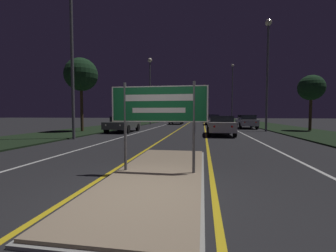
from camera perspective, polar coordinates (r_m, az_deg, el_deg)
name	(u,v)px	position (r m, az deg, el deg)	size (l,w,h in m)	color
ground_plane	(143,198)	(4.38, -6.43, -17.61)	(160.00, 160.00, 0.00)	#232326
median_island	(159,174)	(5.79, -2.34, -11.97)	(2.25, 6.66, 0.10)	#999993
verge_left	(108,127)	(26.23, -14.97, -0.31)	(5.00, 100.00, 0.08)	black
verge_right	(288,129)	(25.43, 28.16, -0.68)	(5.00, 100.00, 0.08)	black
centre_line_yellow_left	(184,126)	(29.09, 4.11, 0.03)	(0.12, 70.00, 0.01)	gold
centre_line_yellow_right	(205,126)	(28.99, 9.29, -0.01)	(0.12, 70.00, 0.01)	gold
lane_line_white_left	(162,126)	(29.47, -1.49, 0.08)	(0.12, 70.00, 0.01)	silver
lane_line_white_right	(228,126)	(29.15, 14.97, -0.06)	(0.12, 70.00, 0.01)	silver
edge_line_white_left	(140,126)	(30.15, -7.11, 0.13)	(0.10, 70.00, 0.01)	silver
edge_line_white_right	(253,126)	(29.63, 20.75, -0.10)	(0.10, 70.00, 0.01)	silver
highway_sign	(159,108)	(5.59, -2.38, 4.66)	(2.42, 0.07, 2.24)	#56565B
streetlight_left_near	(71,19)	(15.83, -23.37, 23.65)	(0.54, 0.54, 11.29)	#56565B
streetlight_left_far	(150,78)	(32.94, -4.59, 12.02)	(0.63, 0.63, 9.51)	#56565B
streetlight_right_near	(268,58)	(22.13, 23.98, 15.52)	(0.56, 0.56, 9.70)	#56565B
streetlight_right_far	(232,88)	(42.12, 16.00, 9.19)	(0.45, 0.45, 10.38)	#56565B
car_receding_0	(220,125)	(16.77, 13.17, 0.32)	(1.89, 4.61, 1.42)	silver
car_receding_1	(246,121)	(25.47, 19.26, 1.15)	(1.84, 4.38, 1.44)	#B7B7BC
car_receding_2	(212,119)	(32.61, 11.22, 1.66)	(2.03, 4.59, 1.45)	navy
car_receding_3	(210,118)	(41.99, 10.59, 1.98)	(1.98, 4.26, 1.47)	silver
car_approaching_0	(123,123)	(19.64, -11.30, 0.63)	(2.00, 4.46, 1.34)	#4C514C
car_approaching_1	(176,119)	(34.14, 2.17, 1.76)	(1.91, 4.81, 1.43)	#4C514C
roadside_palm_left	(81,75)	(20.70, -21.21, 12.02)	(2.75, 2.75, 6.16)	#4C3823
roadside_palm_right	(311,88)	(23.43, 32.60, 8.12)	(2.19, 2.19, 4.85)	#4C3823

